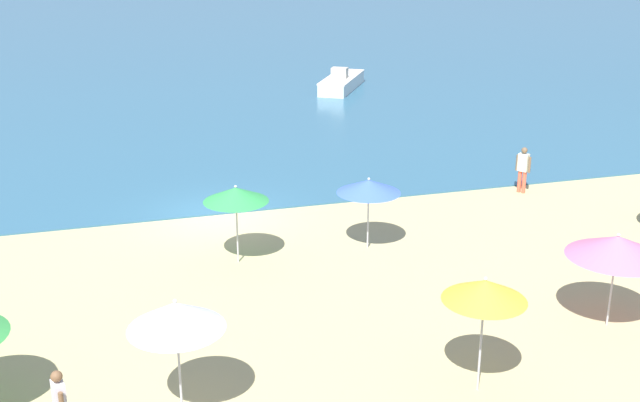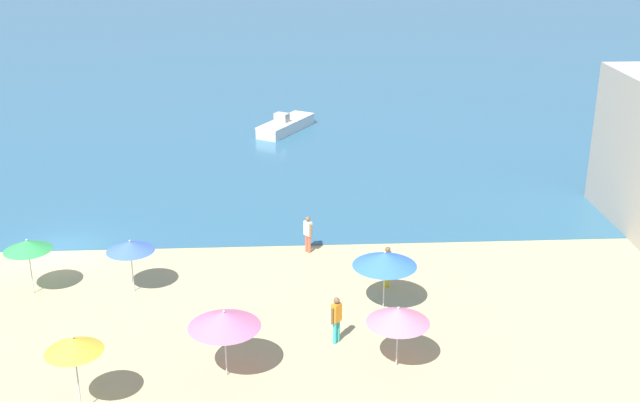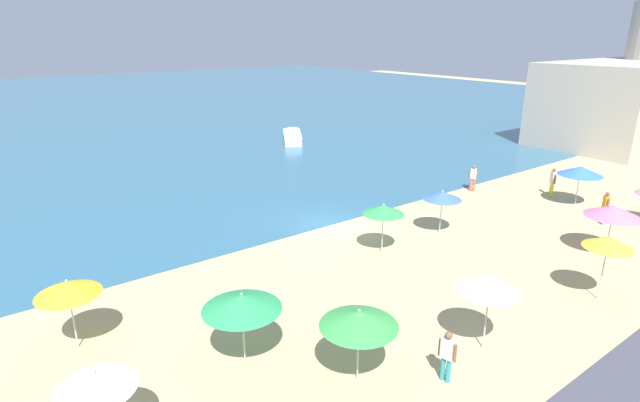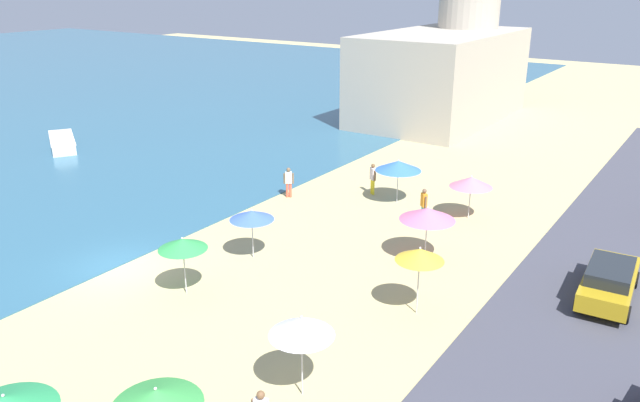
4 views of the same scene
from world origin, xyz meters
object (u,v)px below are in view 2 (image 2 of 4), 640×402
object	(u,v)px
beach_umbrella_3	(398,316)
bather_0	(308,232)
bather_1	(336,317)
beach_umbrella_2	(74,345)
beach_umbrella_11	(130,246)
skiff_nearshore	(286,125)
beach_umbrella_4	(27,245)
bather_2	(387,265)
beach_umbrella_6	(224,319)
beach_umbrella_12	(385,259)

from	to	relation	value
beach_umbrella_3	bather_0	distance (m)	9.81
bather_1	beach_umbrella_2	bearing A→B (deg)	-156.13
bather_0	beach_umbrella_11	bearing A→B (deg)	-154.54
beach_umbrella_2	beach_umbrella_11	bearing A→B (deg)	87.70
bather_0	skiff_nearshore	bearing A→B (deg)	92.01
beach_umbrella_2	beach_umbrella_4	bearing A→B (deg)	114.44
beach_umbrella_3	bather_2	world-z (taller)	beach_umbrella_3
skiff_nearshore	beach_umbrella_6	bearing A→B (deg)	-94.69
beach_umbrella_4	skiff_nearshore	size ratio (longest dim) A/B	0.44
beach_umbrella_2	skiff_nearshore	bearing A→B (deg)	77.67
bather_2	skiff_nearshore	world-z (taller)	bather_2
beach_umbrella_11	bather_2	bearing A→B (deg)	-0.98
beach_umbrella_11	bather_2	xyz separation A→B (m)	(10.19, -0.18, -0.98)
bather_2	beach_umbrella_4	bearing A→B (deg)	179.12
beach_umbrella_2	beach_umbrella_11	size ratio (longest dim) A/B	1.17
beach_umbrella_2	bather_0	bearing A→B (deg)	56.80
beach_umbrella_6	beach_umbrella_12	size ratio (longest dim) A/B	0.99
beach_umbrella_4	beach_umbrella_12	world-z (taller)	beach_umbrella_12
beach_umbrella_11	beach_umbrella_4	bearing A→B (deg)	179.39
beach_umbrella_2	skiff_nearshore	world-z (taller)	beach_umbrella_2
beach_umbrella_4	bather_0	world-z (taller)	beach_umbrella_4
beach_umbrella_3	beach_umbrella_6	xyz separation A→B (m)	(-5.70, -0.26, 0.18)
beach_umbrella_3	beach_umbrella_11	xyz separation A→B (m)	(-9.74, 6.01, 0.05)
bather_1	skiff_nearshore	xyz separation A→B (m)	(-1.38, 27.36, -0.54)
beach_umbrella_6	beach_umbrella_11	size ratio (longest dim) A/B	1.08
beach_umbrella_2	bather_1	bearing A→B (deg)	23.87
beach_umbrella_2	beach_umbrella_12	world-z (taller)	beach_umbrella_2
bather_2	beach_umbrella_6	bearing A→B (deg)	-135.18
beach_umbrella_12	bather_2	xyz separation A→B (m)	(0.36, 1.73, -1.05)
beach_umbrella_6	beach_umbrella_11	xyz separation A→B (m)	(-4.05, 6.28, -0.12)
bather_0	bather_2	size ratio (longest dim) A/B	0.96
beach_umbrella_12	bather_0	bearing A→B (deg)	116.95
beach_umbrella_6	bather_1	size ratio (longest dim) A/B	1.36
beach_umbrella_2	bather_2	bearing A→B (deg)	36.66
beach_umbrella_4	bather_2	bearing A→B (deg)	-0.88
beach_umbrella_3	beach_umbrella_12	distance (m)	4.11
beach_umbrella_3	skiff_nearshore	world-z (taller)	beach_umbrella_3
beach_umbrella_12	bather_0	size ratio (longest dim) A/B	1.44
beach_umbrella_6	bather_0	size ratio (longest dim) A/B	1.42
beach_umbrella_4	bather_1	world-z (taller)	beach_umbrella_4
bather_2	skiff_nearshore	bearing A→B (deg)	99.18
beach_umbrella_2	beach_umbrella_3	bearing A→B (deg)	11.14
beach_umbrella_6	skiff_nearshore	size ratio (longest dim) A/B	0.45
beach_umbrella_11	bather_0	size ratio (longest dim) A/B	1.31
bather_1	beach_umbrella_6	bearing A→B (deg)	-153.47
bather_2	bather_1	bearing A→B (deg)	-119.24
beach_umbrella_3	beach_umbrella_12	xyz separation A→B (m)	(0.09, 4.11, 0.13)
beach_umbrella_4	beach_umbrella_12	size ratio (longest dim) A/B	0.96
beach_umbrella_2	bather_2	xyz separation A→B (m)	(10.51, 7.82, -1.33)
beach_umbrella_2	beach_umbrella_4	world-z (taller)	beach_umbrella_2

